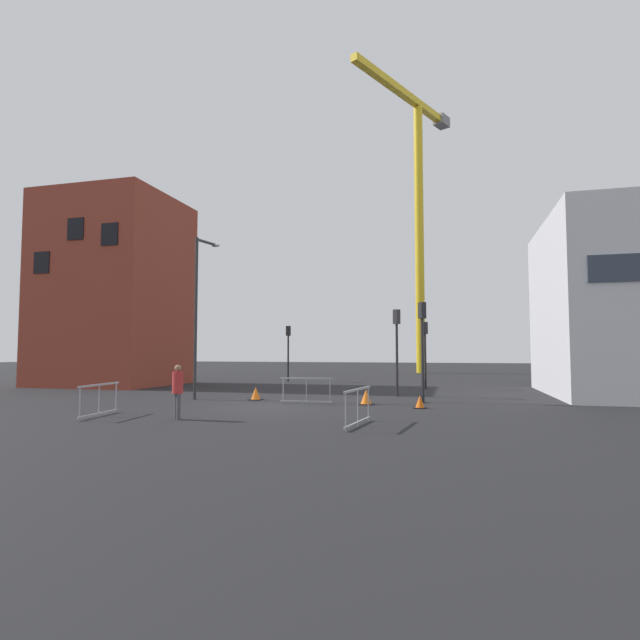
% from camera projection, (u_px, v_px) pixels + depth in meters
% --- Properties ---
extents(ground, '(160.00, 160.00, 0.00)m').
position_uv_depth(ground, '(268.00, 407.00, 19.30)').
color(ground, black).
extents(brick_building, '(7.76, 7.38, 12.11)m').
position_uv_depth(brick_building, '(115.00, 291.00, 32.70)').
color(brick_building, brown).
rests_on(brick_building, ground).
extents(construction_crane, '(8.40, 15.83, 28.34)m').
position_uv_depth(construction_crane, '(417.00, 194.00, 51.22)').
color(construction_crane, yellow).
rests_on(construction_crane, ground).
extents(streetlamp_tall, '(0.58, 1.48, 7.37)m').
position_uv_depth(streetlamp_tall, '(199.00, 304.00, 22.94)').
color(streetlamp_tall, '#2D2D30').
rests_on(streetlamp_tall, ground).
extents(traffic_light_island, '(0.30, 0.39, 3.98)m').
position_uv_depth(traffic_light_island, '(288.00, 344.00, 36.01)').
color(traffic_light_island, black).
rests_on(traffic_light_island, ground).
extents(traffic_light_median, '(0.38, 0.36, 4.18)m').
position_uv_depth(traffic_light_median, '(397.00, 338.00, 24.21)').
color(traffic_light_median, '#232326').
rests_on(traffic_light_median, ground).
extents(traffic_light_far, '(0.39, 0.31, 3.86)m').
position_uv_depth(traffic_light_far, '(425.00, 344.00, 29.04)').
color(traffic_light_far, black).
rests_on(traffic_light_far, ground).
extents(traffic_light_crosswalk, '(0.36, 0.38, 4.26)m').
position_uv_depth(traffic_light_crosswalk, '(422.00, 335.00, 21.49)').
color(traffic_light_crosswalk, '#232326').
rests_on(traffic_light_crosswalk, ground).
extents(pedestrian_walking, '(0.34, 0.34, 1.73)m').
position_uv_depth(pedestrian_walking, '(178.00, 388.00, 15.92)').
color(pedestrian_walking, '#4C4C51').
rests_on(pedestrian_walking, ground).
extents(safety_barrier_mid_span, '(2.20, 0.16, 1.08)m').
position_uv_depth(safety_barrier_mid_span, '(306.00, 390.00, 20.62)').
color(safety_barrier_mid_span, gray).
rests_on(safety_barrier_mid_span, ground).
extents(safety_barrier_front, '(0.35, 2.44, 1.08)m').
position_uv_depth(safety_barrier_front, '(358.00, 406.00, 14.53)').
color(safety_barrier_front, gray).
rests_on(safety_barrier_front, ground).
extents(safety_barrier_rear, '(0.34, 2.32, 1.08)m').
position_uv_depth(safety_barrier_rear, '(99.00, 399.00, 16.62)').
color(safety_barrier_rear, '#9EA0A5').
rests_on(safety_barrier_rear, ground).
extents(traffic_cone_orange, '(0.56, 0.56, 0.57)m').
position_uv_depth(traffic_cone_orange, '(256.00, 394.00, 22.34)').
color(traffic_cone_orange, black).
rests_on(traffic_cone_orange, ground).
extents(traffic_cone_on_verge, '(0.48, 0.48, 0.49)m').
position_uv_depth(traffic_cone_on_verge, '(420.00, 402.00, 19.07)').
color(traffic_cone_on_verge, black).
rests_on(traffic_cone_on_verge, ground).
extents(traffic_cone_striped, '(0.60, 0.60, 0.61)m').
position_uv_depth(traffic_cone_striped, '(366.00, 397.00, 20.39)').
color(traffic_cone_striped, black).
rests_on(traffic_cone_striped, ground).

